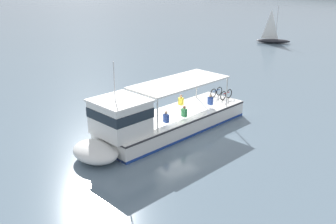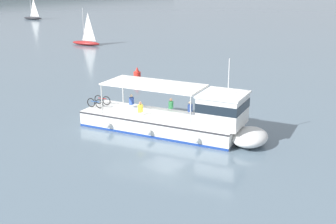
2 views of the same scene
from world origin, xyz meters
name	(u,v)px [view 1 (image 1 of 2)]	position (x,y,z in m)	size (l,w,h in m)	color
ground_plane	(174,132)	(0.00, 0.00, 0.00)	(400.00, 400.00, 0.00)	slate
ferry_main	(156,122)	(0.02, -1.34, 1.02)	(5.82, 13.07, 5.32)	white
sailboat_horizon_east	(273,39)	(-20.04, 30.27, 0.54)	(4.38, 4.39, 5.40)	#232328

